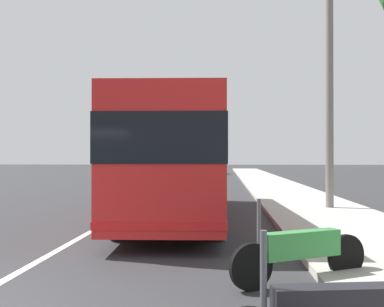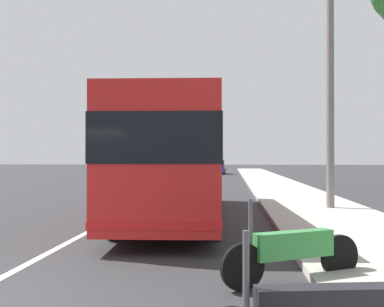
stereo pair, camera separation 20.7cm
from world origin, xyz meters
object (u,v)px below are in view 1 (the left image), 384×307
at_px(car_ahead_same_lane, 212,167).
at_px(utility_pole, 329,91).
at_px(car_far_distant, 178,168).
at_px(motorcycle_far_end, 301,250).
at_px(car_behind_bus, 162,170).
at_px(coach_bus, 177,157).

relative_size(car_ahead_same_lane, utility_pole, 0.50).
distance_m(car_far_distant, utility_pole, 34.75).
relative_size(motorcycle_far_end, car_far_distant, 0.51).
height_order(car_behind_bus, car_ahead_same_lane, car_ahead_same_lane).
distance_m(car_ahead_same_lane, utility_pole, 35.35).
bearing_deg(coach_bus, car_far_distant, 3.09).
xyz_separation_m(car_behind_bus, car_ahead_same_lane, (9.02, -4.42, 0.03)).
bearing_deg(car_behind_bus, motorcycle_far_end, 12.99).
height_order(coach_bus, car_far_distant, coach_bus).
distance_m(coach_bus, car_behind_bus, 28.20).
height_order(motorcycle_far_end, car_far_distant, car_far_distant).
bearing_deg(motorcycle_far_end, coach_bus, -98.82).
bearing_deg(utility_pole, car_far_distant, 14.37).
bearing_deg(motorcycle_far_end, car_ahead_same_lane, -115.27).
xyz_separation_m(motorcycle_far_end, utility_pole, (9.29, -2.53, 3.68)).
distance_m(motorcycle_far_end, car_behind_bus, 35.76).
height_order(coach_bus, car_behind_bus, coach_bus).
relative_size(motorcycle_far_end, car_ahead_same_lane, 0.52).
bearing_deg(car_far_distant, car_behind_bus, -10.07).
relative_size(motorcycle_far_end, utility_pole, 0.26).
bearing_deg(car_far_distant, utility_pole, 9.79).
height_order(car_ahead_same_lane, car_far_distant, car_ahead_same_lane).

